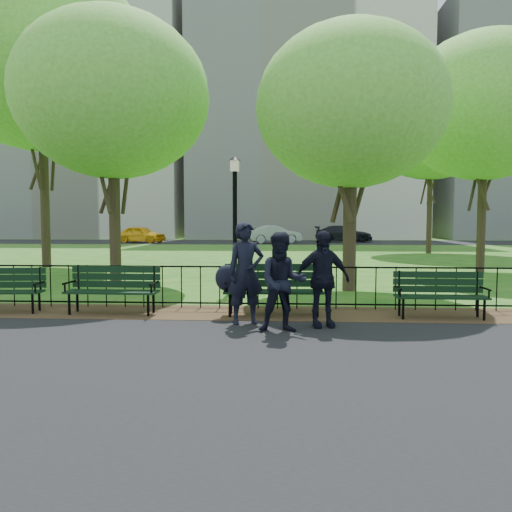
# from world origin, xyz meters

# --- Properties ---
(ground) EXTENTS (120.00, 120.00, 0.00)m
(ground) POSITION_xyz_m (0.00, 0.00, 0.00)
(ground) COLOR #1D6119
(asphalt_path) EXTENTS (60.00, 9.20, 0.01)m
(asphalt_path) POSITION_xyz_m (0.00, -3.40, 0.01)
(asphalt_path) COLOR black
(asphalt_path) RESTS_ON ground
(dirt_strip) EXTENTS (60.00, 1.60, 0.01)m
(dirt_strip) POSITION_xyz_m (0.00, 1.50, 0.01)
(dirt_strip) COLOR #3E3019
(dirt_strip) RESTS_ON ground
(far_street) EXTENTS (70.00, 9.00, 0.01)m
(far_street) POSITION_xyz_m (0.00, 35.00, 0.01)
(far_street) COLOR black
(far_street) RESTS_ON ground
(iron_fence) EXTENTS (24.06, 0.06, 1.00)m
(iron_fence) POSITION_xyz_m (0.00, 2.00, 0.50)
(iron_fence) COLOR black
(iron_fence) RESTS_ON ground
(apartment_west) EXTENTS (22.00, 15.00, 26.00)m
(apartment_west) POSITION_xyz_m (-22.00, 48.00, 13.00)
(apartment_west) COLOR beige
(apartment_west) RESTS_ON ground
(apartment_mid) EXTENTS (24.00, 15.00, 30.00)m
(apartment_mid) POSITION_xyz_m (2.00, 48.00, 15.00)
(apartment_mid) COLOR silver
(apartment_mid) RESTS_ON ground
(park_bench_main) EXTENTS (2.06, 0.67, 1.08)m
(park_bench_main) POSITION_xyz_m (-0.68, 1.25, 0.68)
(park_bench_main) COLOR black
(park_bench_main) RESTS_ON ground
(park_bench_left_a) EXTENTS (1.80, 0.59, 1.01)m
(park_bench_left_a) POSITION_xyz_m (-3.41, 1.33, 0.58)
(park_bench_left_a) COLOR black
(park_bench_left_a) RESTS_ON ground
(park_bench_left_b) EXTENTS (1.74, 0.70, 0.96)m
(park_bench_left_b) POSITION_xyz_m (-5.71, 1.32, 0.55)
(park_bench_left_b) COLOR black
(park_bench_left_b) RESTS_ON ground
(park_bench_right_a) EXTENTS (1.68, 0.55, 0.94)m
(park_bench_right_a) POSITION_xyz_m (2.85, 1.25, 0.54)
(park_bench_right_a) COLOR black
(park_bench_right_a) RESTS_ON ground
(lamppost) EXTENTS (0.32, 0.32, 3.55)m
(lamppost) POSITION_xyz_m (-1.39, 5.11, 1.93)
(lamppost) COLOR black
(lamppost) RESTS_ON ground
(tree_near_w) EXTENTS (5.62, 5.62, 7.83)m
(tree_near_w) POSITION_xyz_m (-5.06, 6.23, 5.43)
(tree_near_w) COLOR #2D2116
(tree_near_w) RESTS_ON ground
(tree_near_e) EXTENTS (4.91, 4.91, 6.85)m
(tree_near_e) POSITION_xyz_m (1.63, 4.96, 4.75)
(tree_near_e) COLOR #2D2116
(tree_near_e) RESTS_ON ground
(tree_mid_e) EXTENTS (6.02, 6.02, 8.40)m
(tree_mid_e) POSITION_xyz_m (6.97, 10.13, 5.83)
(tree_mid_e) COLOR #2D2116
(tree_mid_e) RESTS_ON ground
(tree_mid_w) EXTENTS (8.41, 8.41, 11.72)m
(tree_mid_w) POSITION_xyz_m (-9.55, 11.07, 8.14)
(tree_mid_w) COLOR #2D2116
(tree_mid_w) RESTS_ON ground
(tree_far_e) EXTENTS (7.65, 7.65, 10.67)m
(tree_far_e) POSITION_xyz_m (8.11, 20.70, 7.41)
(tree_far_e) COLOR #2D2116
(tree_far_e) RESTS_ON ground
(person_left) EXTENTS (0.76, 0.62, 1.80)m
(person_left) POSITION_xyz_m (-0.74, 0.50, 0.91)
(person_left) COLOR black
(person_left) RESTS_ON asphalt_path
(person_mid) EXTENTS (0.82, 0.47, 1.63)m
(person_mid) POSITION_xyz_m (-0.09, -0.13, 0.83)
(person_mid) COLOR black
(person_mid) RESTS_ON asphalt_path
(person_right) EXTENTS (1.03, 0.60, 1.65)m
(person_right) POSITION_xyz_m (0.58, 0.31, 0.84)
(person_right) COLOR black
(person_right) RESTS_ON asphalt_path
(taxi) EXTENTS (4.44, 2.73, 1.41)m
(taxi) POSITION_xyz_m (-12.12, 32.90, 0.72)
(taxi) COLOR yellow
(taxi) RESTS_ON far_street
(sedan_silver) EXTENTS (4.71, 3.01, 1.47)m
(sedan_silver) POSITION_xyz_m (-1.00, 32.55, 0.75)
(sedan_silver) COLOR #93959A
(sedan_silver) RESTS_ON far_street
(sedan_dark) EXTENTS (4.94, 2.05, 1.43)m
(sedan_dark) POSITION_xyz_m (4.99, 35.37, 0.73)
(sedan_dark) COLOR black
(sedan_dark) RESTS_ON far_street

